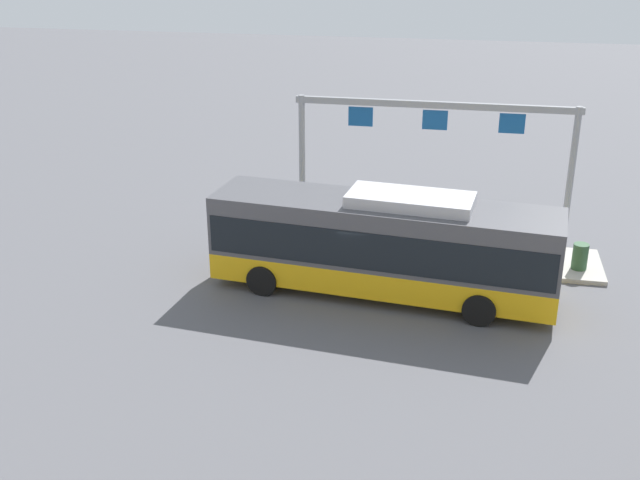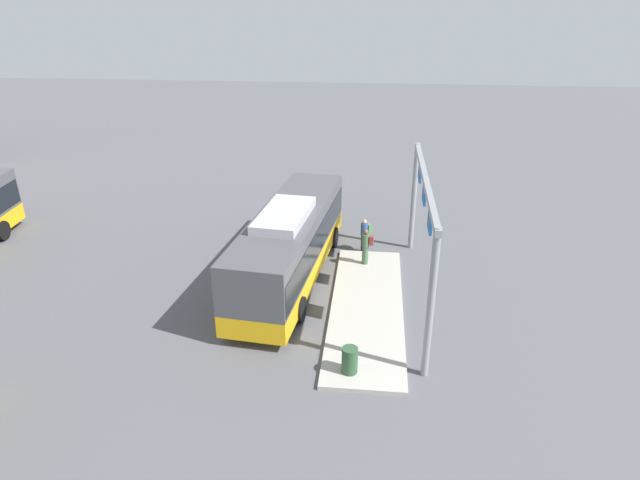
% 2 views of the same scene
% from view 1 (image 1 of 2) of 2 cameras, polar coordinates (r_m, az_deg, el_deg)
% --- Properties ---
extents(ground_plane, '(120.00, 120.00, 0.00)m').
position_cam_1_polar(ground_plane, '(25.11, 4.53, -3.93)').
color(ground_plane, '#56565B').
extents(platform_curb, '(10.00, 2.80, 0.16)m').
position_cam_1_polar(platform_curb, '(28.01, 9.94, -1.16)').
color(platform_curb, '#B2ADA3').
rests_on(platform_curb, ground).
extents(bus_main, '(11.08, 3.63, 3.46)m').
position_cam_1_polar(bus_main, '(24.37, 4.67, -0.11)').
color(bus_main, '#EAAD14').
rests_on(bus_main, ground).
extents(person_boarding, '(0.53, 0.61, 1.67)m').
position_cam_1_polar(person_boarding, '(28.00, -0.84, 0.98)').
color(person_boarding, black).
rests_on(person_boarding, ground).
extents(person_waiting_near, '(0.37, 0.54, 1.67)m').
position_cam_1_polar(person_waiting_near, '(27.77, 2.44, 1.13)').
color(person_waiting_near, '#476B4C').
rests_on(person_waiting_near, platform_curb).
extents(platform_sign_gantry, '(10.25, 0.24, 5.20)m').
position_cam_1_polar(platform_sign_gantry, '(28.69, 8.39, 7.38)').
color(platform_sign_gantry, gray).
rests_on(platform_sign_gantry, ground).
extents(trash_bin, '(0.52, 0.52, 0.90)m').
position_cam_1_polar(trash_bin, '(27.66, 18.60, -1.15)').
color(trash_bin, '#2D5133').
rests_on(trash_bin, platform_curb).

